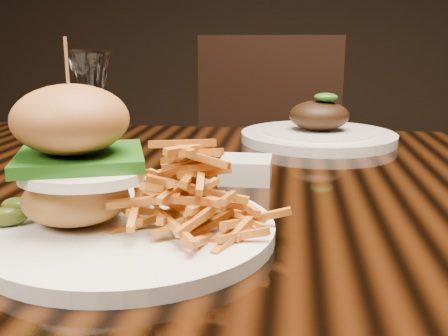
# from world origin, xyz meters

# --- Properties ---
(dining_table) EXTENTS (1.60, 0.90, 0.75)m
(dining_table) POSITION_xyz_m (0.00, 0.00, 0.67)
(dining_table) COLOR black
(dining_table) RESTS_ON ground
(burger_plate) EXTENTS (0.29, 0.29, 0.19)m
(burger_plate) POSITION_xyz_m (-0.15, -0.21, 0.80)
(burger_plate) COLOR silver
(burger_plate) RESTS_ON dining_table
(ramekin) EXTENTS (0.09, 0.09, 0.03)m
(ramekin) POSITION_xyz_m (-0.05, 0.01, 0.77)
(ramekin) COLOR silver
(ramekin) RESTS_ON dining_table
(wine_glass) EXTENTS (0.07, 0.07, 0.18)m
(wine_glass) POSITION_xyz_m (-0.28, 0.04, 0.88)
(wine_glass) COLOR white
(wine_glass) RESTS_ON dining_table
(far_dish) EXTENTS (0.29, 0.29, 0.09)m
(far_dish) POSITION_xyz_m (0.06, 0.31, 0.77)
(far_dish) COLOR silver
(far_dish) RESTS_ON dining_table
(chair_far) EXTENTS (0.50, 0.50, 0.95)m
(chair_far) POSITION_xyz_m (-0.07, 0.89, 0.54)
(chair_far) COLOR black
(chair_far) RESTS_ON ground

